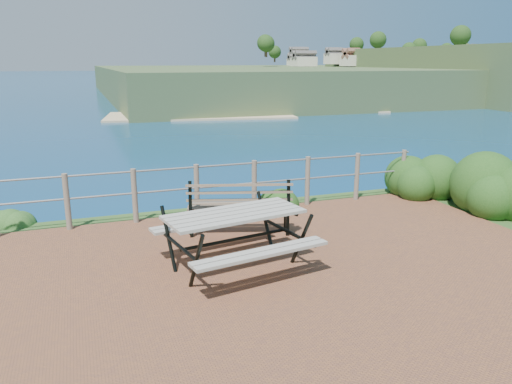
# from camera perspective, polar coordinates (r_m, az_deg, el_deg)

# --- Properties ---
(ground) EXTENTS (10.00, 7.00, 0.12)m
(ground) POSITION_cam_1_polar(r_m,az_deg,el_deg) (6.61, 0.12, -11.17)
(ground) COLOR brown
(ground) RESTS_ON ground
(ocean) EXTENTS (1200.00, 1200.00, 0.00)m
(ocean) POSITION_cam_1_polar(r_m,az_deg,el_deg) (205.62, -19.69, 13.16)
(ocean) COLOR #12586E
(ocean) RESTS_ON ground
(safety_railing) EXTENTS (9.40, 0.10, 1.00)m
(safety_railing) POSITION_cam_1_polar(r_m,az_deg,el_deg) (9.45, -6.79, 0.49)
(safety_railing) COLOR #6B5B4C
(safety_railing) RESTS_ON ground
(distant_bay) EXTENTS (290.00, 232.36, 24.00)m
(distant_bay) POSITION_cam_1_polar(r_m,az_deg,el_deg) (272.06, 20.90, 12.93)
(distant_bay) COLOR #3A562B
(distant_bay) RESTS_ON ground
(picnic_table) EXTENTS (2.04, 1.66, 0.81)m
(picnic_table) POSITION_cam_1_polar(r_m,az_deg,el_deg) (7.08, -2.45, -4.80)
(picnic_table) COLOR gray
(picnic_table) RESTS_ON ground
(park_bench) EXTENTS (1.80, 0.92, 0.98)m
(park_bench) POSITION_cam_1_polar(r_m,az_deg,el_deg) (8.43, -1.91, -0.66)
(park_bench) COLOR brown
(park_bench) RESTS_ON ground
(shrub_right_front) EXTENTS (1.36, 1.36, 1.94)m
(shrub_right_front) POSITION_cam_1_polar(r_m,az_deg,el_deg) (10.83, 25.97, -2.23)
(shrub_right_front) COLOR #174214
(shrub_right_front) RESTS_ON ground
(shrub_right_edge) EXTENTS (1.24, 1.24, 1.76)m
(shrub_right_edge) POSITION_cam_1_polar(r_m,az_deg,el_deg) (11.70, 17.54, -0.21)
(shrub_right_edge) COLOR #174214
(shrub_right_edge) RESTS_ON ground
(shrub_lip_west) EXTENTS (0.71, 0.71, 0.43)m
(shrub_lip_west) POSITION_cam_1_polar(r_m,az_deg,el_deg) (10.07, -26.49, -3.50)
(shrub_lip_west) COLOR #23511E
(shrub_lip_west) RESTS_ON ground
(shrub_lip_east) EXTENTS (0.78, 0.78, 0.53)m
(shrub_lip_east) POSITION_cam_1_polar(r_m,az_deg,el_deg) (10.49, 2.50, -1.22)
(shrub_lip_east) COLOR #174214
(shrub_lip_east) RESTS_ON ground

